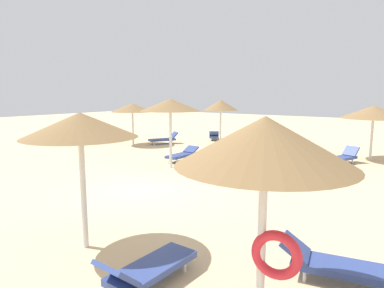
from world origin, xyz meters
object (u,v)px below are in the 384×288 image
object	(u,v)px
lounger_0	(147,268)
lounger_3	(343,157)
parasol_3	(374,112)
parasol_4	(221,105)
lounger_1	(164,139)
parasol_2	(265,144)
lounger_5	(183,154)
bench_0	(290,140)
parasol_5	(170,105)
lounger_2	(334,264)
lounger_4	(214,135)
parasol_0	(80,126)
parasol_1	(132,108)

from	to	relation	value
lounger_0	lounger_3	distance (m)	12.66
parasol_3	parasol_4	xyz separation A→B (m)	(-8.81, 0.38, 0.14)
lounger_0	lounger_1	bearing A→B (deg)	129.25
parasol_4	lounger_0	world-z (taller)	parasol_4
parasol_2	lounger_0	xyz separation A→B (m)	(-1.92, -0.29, -2.26)
parasol_2	lounger_5	bearing A→B (deg)	132.47
parasol_2	lounger_3	world-z (taller)	parasol_2
parasol_2	bench_0	size ratio (longest dim) A/B	1.92
parasol_5	lounger_2	distance (m)	10.01
parasol_5	parasol_4	bearing A→B (deg)	104.37
parasol_2	lounger_3	size ratio (longest dim) A/B	1.50
lounger_0	lounger_4	world-z (taller)	lounger_0
lounger_1	lounger_4	xyz separation A→B (m)	(1.65, 3.48, -0.00)
lounger_5	parasol_5	bearing A→B (deg)	-71.88
parasol_5	bench_0	distance (m)	9.98
parasol_0	bench_0	xyz separation A→B (m)	(-1.42, 16.57, -2.25)
lounger_0	lounger_3	xyz separation A→B (m)	(0.49, 12.65, 0.00)
parasol_0	lounger_0	bearing A→B (deg)	-8.86
parasol_3	lounger_3	bearing A→B (deg)	-115.74
parasol_0	lounger_5	distance (m)	9.77
parasol_1	lounger_0	xyz separation A→B (m)	(11.78, -11.30, -2.02)
parasol_3	parasol_5	world-z (taller)	parasol_5
lounger_1	lounger_2	xyz separation A→B (m)	(12.86, -10.63, -0.01)
parasol_1	lounger_0	size ratio (longest dim) A/B	1.44
lounger_2	bench_0	distance (m)	16.08
lounger_0	lounger_2	size ratio (longest dim) A/B	0.96
parasol_2	bench_0	xyz separation A→B (m)	(-5.42, 16.60, -2.23)
parasol_4	parasol_2	bearing A→B (deg)	-57.34
bench_0	parasol_2	bearing A→B (deg)	-71.91
parasol_2	lounger_0	distance (m)	2.98
lounger_0	lounger_4	xyz separation A→B (m)	(-8.67, 16.11, -0.00)
parasol_4	lounger_4	bearing A→B (deg)	135.19
parasol_1	lounger_1	world-z (taller)	parasol_1
parasol_1	lounger_1	distance (m)	2.83
parasol_2	lounger_5	xyz separation A→B (m)	(-7.94, 8.68, -2.27)
parasol_0	lounger_5	world-z (taller)	parasol_0
parasol_1	lounger_5	bearing A→B (deg)	-22.00
parasol_1	parasol_5	distance (m)	7.38
parasol_0	parasol_5	size ratio (longest dim) A/B	0.95
parasol_1	parasol_4	distance (m)	5.64
lounger_4	parasol_2	bearing A→B (deg)	-56.20
parasol_1	parasol_4	world-z (taller)	parasol_4
parasol_4	bench_0	bearing A→B (deg)	27.20
parasol_4	parasol_5	bearing A→B (deg)	-75.63
parasol_4	lounger_2	distance (m)	16.44
parasol_4	lounger_1	size ratio (longest dim) A/B	1.45
parasol_0	parasol_4	bearing A→B (deg)	110.17
parasol_4	parasol_0	bearing A→B (deg)	-69.83
lounger_0	parasol_5	bearing A→B (deg)	126.64
parasol_1	lounger_5	world-z (taller)	parasol_1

